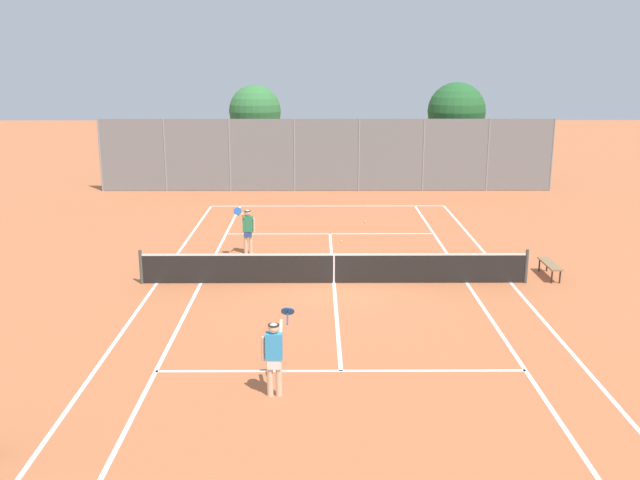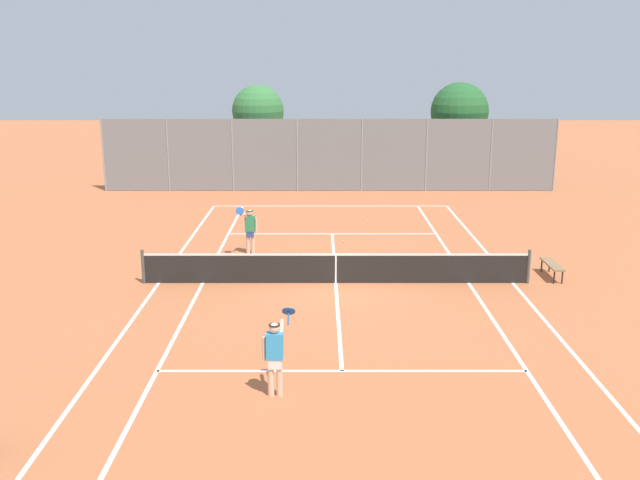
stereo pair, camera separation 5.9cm
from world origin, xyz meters
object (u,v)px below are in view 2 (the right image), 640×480
(player_near_side, at_px, (273,354))
(player_far_left, at_px, (248,228))
(tennis_net, at_px, (334,267))
(tree_behind_left, at_px, (255,113))
(loose_tennis_ball_1, at_px, (365,222))
(tree_behind_right, at_px, (458,114))
(courtside_bench, at_px, (550,265))
(loose_tennis_ball_0, at_px, (342,241))

(player_near_side, height_order, player_far_left, same)
(tennis_net, height_order, tree_behind_left, tree_behind_left)
(player_near_side, xyz_separation_m, loose_tennis_ball_1, (2.94, 16.03, -0.89))
(tennis_net, xyz_separation_m, tree_behind_right, (7.13, 18.06, 3.34))
(player_far_left, bearing_deg, player_near_side, -81.93)
(tree_behind_left, bearing_deg, courtside_bench, -59.57)
(tree_behind_left, relative_size, tree_behind_right, 0.97)
(player_near_side, relative_size, tree_behind_right, 0.32)
(tennis_net, height_order, player_near_side, player_near_side)
(tennis_net, distance_m, player_far_left, 4.57)
(loose_tennis_ball_0, relative_size, tree_behind_right, 0.01)
(tennis_net, bearing_deg, player_near_side, -100.53)
(loose_tennis_ball_1, bearing_deg, player_near_side, -100.39)
(player_far_left, distance_m, loose_tennis_ball_1, 6.79)
(tennis_net, xyz_separation_m, loose_tennis_ball_0, (0.40, 5.08, -0.48))
(player_near_side, bearing_deg, player_far_left, 98.07)
(player_near_side, bearing_deg, loose_tennis_ball_1, 79.61)
(loose_tennis_ball_0, bearing_deg, tree_behind_left, 107.40)
(loose_tennis_ball_0, distance_m, tree_behind_left, 15.17)
(player_far_left, bearing_deg, loose_tennis_ball_0, 25.83)
(tennis_net, xyz_separation_m, player_near_side, (-1.41, -7.58, 0.42))
(courtside_bench, bearing_deg, loose_tennis_ball_0, 145.30)
(player_near_side, height_order, courtside_bench, player_near_side)
(courtside_bench, distance_m, tree_behind_left, 21.72)
(loose_tennis_ball_0, height_order, tree_behind_left, tree_behind_left)
(player_far_left, bearing_deg, courtside_bench, -16.14)
(courtside_bench, height_order, tree_behind_left, tree_behind_left)
(tree_behind_left, bearing_deg, player_far_left, -86.28)
(player_far_left, xyz_separation_m, tree_behind_left, (-1.02, 15.65, 2.87))
(tennis_net, height_order, tree_behind_right, tree_behind_right)
(tennis_net, distance_m, courtside_bench, 6.90)
(player_far_left, height_order, courtside_bench, player_far_left)
(player_near_side, distance_m, courtside_bench, 11.65)
(loose_tennis_ball_0, distance_m, tree_behind_right, 15.11)
(tennis_net, xyz_separation_m, player_far_left, (-2.97, 3.45, 0.42))
(player_far_left, distance_m, tree_behind_right, 18.00)
(player_far_left, bearing_deg, tennis_net, -49.25)
(tennis_net, height_order, courtside_bench, tennis_net)
(loose_tennis_ball_1, relative_size, tree_behind_left, 0.01)
(loose_tennis_ball_1, xyz_separation_m, tree_behind_left, (-5.52, 10.65, 3.76))
(player_far_left, xyz_separation_m, courtside_bench, (9.85, -2.85, -0.52))
(tennis_net, relative_size, courtside_bench, 8.00)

